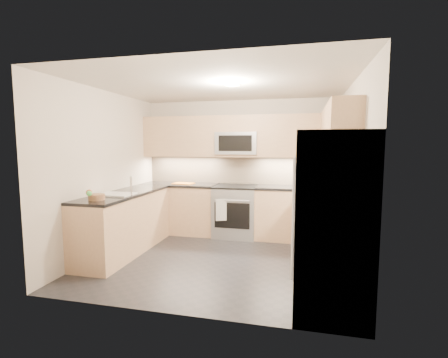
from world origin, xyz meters
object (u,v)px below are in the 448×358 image
(refrigerator, at_px, (331,223))
(fruit_basket, at_px, (97,197))
(utensil_bowl, at_px, (330,184))
(microwave, at_px, (237,143))
(cutting_board, at_px, (183,183))
(gas_range, at_px, (236,212))

(refrigerator, relative_size, fruit_basket, 8.47)
(utensil_bowl, bearing_deg, fruit_basket, -149.30)
(refrigerator, height_order, utensil_bowl, refrigerator)
(microwave, xyz_separation_m, cutting_board, (-1.02, -0.10, -0.75))
(microwave, bearing_deg, cutting_board, -174.44)
(cutting_board, relative_size, fruit_basket, 1.78)
(gas_range, relative_size, microwave, 1.20)
(refrigerator, relative_size, utensil_bowl, 6.75)
(microwave, bearing_deg, utensil_bowl, -8.52)
(microwave, distance_m, fruit_basket, 2.68)
(refrigerator, relative_size, cutting_board, 4.76)
(gas_range, relative_size, cutting_board, 2.41)
(refrigerator, xyz_separation_m, fruit_basket, (-2.95, 0.45, 0.08))
(utensil_bowl, height_order, fruit_basket, utensil_bowl)
(refrigerator, height_order, fruit_basket, refrigerator)
(gas_range, xyz_separation_m, refrigerator, (1.45, -2.43, 0.45))
(gas_range, bearing_deg, refrigerator, -59.12)
(gas_range, distance_m, refrigerator, 2.86)
(refrigerator, bearing_deg, microwave, 119.62)
(utensil_bowl, bearing_deg, cutting_board, 176.87)
(gas_range, height_order, utensil_bowl, utensil_bowl)
(gas_range, height_order, microwave, microwave)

